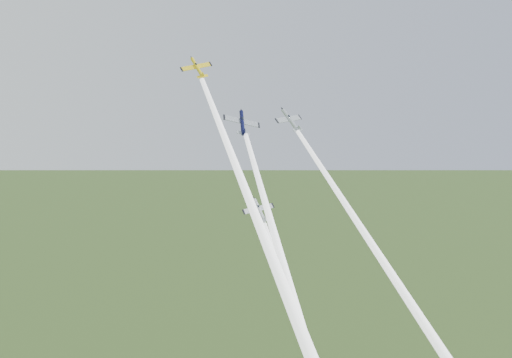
% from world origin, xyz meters
% --- Properties ---
extents(plane_yellow, '(7.37, 5.84, 6.83)m').
position_xyz_m(plane_yellow, '(-9.77, 0.42, 114.34)').
color(plane_yellow, yellow).
extents(smoke_trail_yellow, '(6.19, 48.98, 53.51)m').
position_xyz_m(smoke_trail_yellow, '(-11.79, -25.26, 86.01)').
color(smoke_trail_yellow, white).
extents(plane_navy, '(10.33, 7.80, 8.49)m').
position_xyz_m(plane_navy, '(-0.48, -1.57, 103.30)').
color(plane_navy, '#0B0E33').
extents(smoke_trail_navy, '(14.09, 49.47, 55.01)m').
position_xyz_m(smoke_trail_navy, '(-6.68, -27.28, 74.22)').
color(smoke_trail_navy, white).
extents(plane_silver_right, '(9.65, 7.76, 7.52)m').
position_xyz_m(plane_silver_right, '(15.29, 2.90, 103.43)').
color(plane_silver_right, '#AEB7BC').
extents(smoke_trail_silver_right, '(12.25, 49.80, 55.02)m').
position_xyz_m(smoke_trail_silver_right, '(20.52, -23.02, 74.34)').
color(smoke_trail_silver_right, white).
extents(plane_silver_low, '(6.86, 6.32, 6.53)m').
position_xyz_m(plane_silver_low, '(-1.89, -10.07, 86.33)').
color(plane_silver_low, silver).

